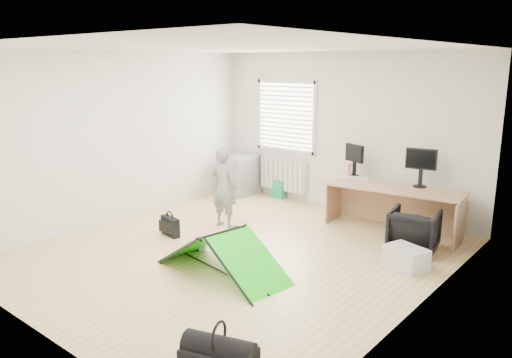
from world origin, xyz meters
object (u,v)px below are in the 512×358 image
Objects in this scene: filing_cabinet at (241,175)px; monitor_right at (421,173)px; monitor_left at (355,165)px; desk at (392,210)px; thermos at (349,170)px; storage_crate at (406,258)px; office_chair at (414,230)px; kite at (222,253)px; person at (224,187)px; laptop_bag at (170,226)px.

monitor_right is at bearing 4.18° from filing_cabinet.
monitor_left reaches higher than filing_cabinet.
desk is 0.99m from thermos.
monitor_left is at bearing 136.62° from storage_crate.
monitor_right is 0.71× the size of office_chair.
monitor_right reaches higher than thermos.
monitor_left is at bearing 97.08° from kite.
storage_crate is at bearing -83.90° from monitor_right.
monitor_left reaches higher than kite.
person reaches higher than desk.
office_chair is (3.81, -0.78, -0.10)m from filing_cabinet.
monitor_left is 3.11m from laptop_bag.
filing_cabinet is at bearing 169.46° from monitor_right.
office_chair is at bearing -9.01° from monitor_left.
laptop_bag is (0.79, -2.50, -0.24)m from filing_cabinet.
desk is 3.25m from filing_cabinet.
filing_cabinet reaches higher than laptop_bag.
filing_cabinet is at bearing -21.37° from office_chair.
monitor_left is 1.81× the size of thermos.
desk is at bearing -53.20° from office_chair.
person is 3.38× the size of laptop_bag.
monitor_right is at bearing -80.89° from office_chair.
laptop_bag is at bearing -68.91° from filing_cabinet.
desk is at bearing -0.62° from filing_cabinet.
monitor_right is (0.30, 0.27, 0.56)m from desk.
desk is 0.79m from office_chair.
person is (-2.12, -1.43, 0.29)m from desk.
monitor_left is 0.13m from thermos.
office_chair is 2.86m from person.
kite is at bearing -91.12° from thermos.
thermos is 0.18× the size of person.
office_chair is at bearing 41.57° from laptop_bag.
thermos reaches higher than office_chair.
monitor_left is at bearing -40.49° from office_chair.
storage_crate is (1.57, -1.48, -0.75)m from monitor_left.
thermos is 3.00m from kite.
person is at bearing -52.67° from filing_cabinet.
kite is 3.44× the size of storage_crate.
monitor_right reaches higher than office_chair.
laptop_bag is (-2.45, -2.26, -0.21)m from desk.
person is 1.84m from kite.
office_chair reaches higher than laptop_bag.
filing_cabinet is 2.48m from monitor_left.
monitor_right reaches higher than storage_crate.
filing_cabinet is (-3.24, 0.24, 0.04)m from desk.
laptop_bag is at bearing 19.77° from office_chair.
person is at bearing -128.07° from thermos.
person reaches higher than laptop_bag.
monitor_right is 1.73m from storage_crate.
thermos is at bearing 2.34° from filing_cabinet.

